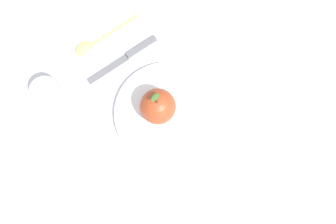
{
  "coord_description": "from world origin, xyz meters",
  "views": [
    {
      "loc": [
        -0.18,
        0.07,
        0.8
      ],
      "look_at": [
        -0.04,
        -0.0,
        0.02
      ],
      "focal_mm": 36.58,
      "sensor_mm": 36.0,
      "label": 1
    }
  ],
  "objects": [
    {
      "name": "ground_plane",
      "position": [
        0.0,
        0.0,
        0.0
      ],
      "size": [
        2.4,
        2.4,
        0.0
      ],
      "primitive_type": "plane",
      "color": "silver"
    },
    {
      "name": "dinner_plate",
      "position": [
        -0.04,
        -0.0,
        0.01
      ],
      "size": [
        0.25,
        0.25,
        0.02
      ],
      "color": "white",
      "rests_on": "ground_plane"
    },
    {
      "name": "apple",
      "position": [
        -0.03,
        0.02,
        0.06
      ],
      "size": [
        0.08,
        0.08,
        0.1
      ],
      "color": "#9E3D1E",
      "rests_on": "dinner_plate"
    },
    {
      "name": "cup",
      "position": [
        0.12,
        0.23,
        0.04
      ],
      "size": [
        0.07,
        0.07,
        0.06
      ],
      "color": "#B2C6B2",
      "rests_on": "ground_plane"
    },
    {
      "name": "knife",
      "position": [
        0.13,
        0.02,
        0.0
      ],
      "size": [
        0.04,
        0.2,
        0.01
      ],
      "color": "#59595E",
      "rests_on": "ground_plane"
    },
    {
      "name": "spoon",
      "position": [
        0.2,
        0.09,
        0.01
      ],
      "size": [
        0.05,
        0.19,
        0.01
      ],
      "color": "#D8B766",
      "rests_on": "ground_plane"
    }
  ]
}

